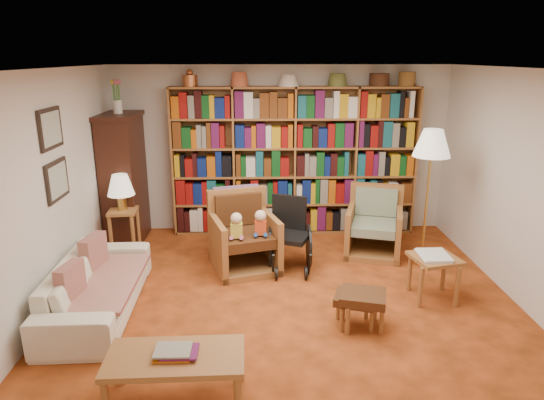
{
  "coord_description": "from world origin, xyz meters",
  "views": [
    {
      "loc": [
        -0.33,
        -4.75,
        2.62
      ],
      "look_at": [
        -0.18,
        0.6,
        1.02
      ],
      "focal_mm": 32.0,
      "sensor_mm": 36.0,
      "label": 1
    }
  ],
  "objects_px": {
    "armchair_sage": "(372,227)",
    "footstool_b": "(355,301)",
    "floor_lamp": "(432,149)",
    "sofa": "(98,286)",
    "side_table_papers": "(434,264)",
    "side_table_lamp": "(124,223)",
    "footstool_a": "(363,299)",
    "coffee_table": "(175,360)",
    "wheelchair": "(290,236)",
    "armchair_leather": "(245,236)"
  },
  "relations": [
    {
      "from": "armchair_sage",
      "to": "footstool_b",
      "type": "relative_size",
      "value": 1.95
    },
    {
      "from": "armchair_sage",
      "to": "floor_lamp",
      "type": "bearing_deg",
      "value": -33.79
    },
    {
      "from": "sofa",
      "to": "side_table_papers",
      "type": "xyz_separation_m",
      "value": [
        3.65,
        0.16,
        0.14
      ]
    },
    {
      "from": "sofa",
      "to": "side_table_lamp",
      "type": "xyz_separation_m",
      "value": [
        -0.1,
        1.49,
        0.18
      ]
    },
    {
      "from": "footstool_a",
      "to": "coffee_table",
      "type": "height_order",
      "value": "coffee_table"
    },
    {
      "from": "wheelchair",
      "to": "coffee_table",
      "type": "xyz_separation_m",
      "value": [
        -1.04,
        -2.5,
        -0.06
      ]
    },
    {
      "from": "armchair_sage",
      "to": "footstool_b",
      "type": "bearing_deg",
      "value": -107.38
    },
    {
      "from": "armchair_leather",
      "to": "side_table_papers",
      "type": "distance_m",
      "value": 2.32
    },
    {
      "from": "footstool_b",
      "to": "side_table_papers",
      "type": "bearing_deg",
      "value": 29.16
    },
    {
      "from": "armchair_leather",
      "to": "coffee_table",
      "type": "bearing_deg",
      "value": -100.29
    },
    {
      "from": "floor_lamp",
      "to": "wheelchair",
      "type": "bearing_deg",
      "value": -176.26
    },
    {
      "from": "footstool_a",
      "to": "wheelchair",
      "type": "bearing_deg",
      "value": 113.54
    },
    {
      "from": "floor_lamp",
      "to": "coffee_table",
      "type": "height_order",
      "value": "floor_lamp"
    },
    {
      "from": "floor_lamp",
      "to": "armchair_leather",
      "type": "bearing_deg",
      "value": -179.04
    },
    {
      "from": "side_table_lamp",
      "to": "floor_lamp",
      "type": "xyz_separation_m",
      "value": [
        3.96,
        -0.33,
        1.06
      ]
    },
    {
      "from": "armchair_sage",
      "to": "wheelchair",
      "type": "xyz_separation_m",
      "value": [
        -1.18,
        -0.5,
        0.07
      ]
    },
    {
      "from": "armchair_leather",
      "to": "footstool_b",
      "type": "xyz_separation_m",
      "value": [
        1.14,
        -1.51,
        -0.13
      ]
    },
    {
      "from": "armchair_sage",
      "to": "wheelchair",
      "type": "height_order",
      "value": "wheelchair"
    },
    {
      "from": "side_table_papers",
      "to": "armchair_leather",
      "type": "bearing_deg",
      "value": 155.51
    },
    {
      "from": "floor_lamp",
      "to": "coffee_table",
      "type": "bearing_deg",
      "value": -136.93
    },
    {
      "from": "coffee_table",
      "to": "sofa",
      "type": "bearing_deg",
      "value": 126.28
    },
    {
      "from": "wheelchair",
      "to": "footstool_a",
      "type": "xyz_separation_m",
      "value": [
        0.64,
        -1.46,
        -0.11
      ]
    },
    {
      "from": "footstool_a",
      "to": "footstool_b",
      "type": "distance_m",
      "value": 0.08
    },
    {
      "from": "side_table_papers",
      "to": "floor_lamp",
      "type": "bearing_deg",
      "value": 77.96
    },
    {
      "from": "side_table_papers",
      "to": "side_table_lamp",
      "type": "bearing_deg",
      "value": 160.46
    },
    {
      "from": "floor_lamp",
      "to": "coffee_table",
      "type": "xyz_separation_m",
      "value": [
        -2.8,
        -2.61,
        -1.16
      ]
    },
    {
      "from": "sofa",
      "to": "footstool_b",
      "type": "bearing_deg",
      "value": -99.97
    },
    {
      "from": "armchair_sage",
      "to": "side_table_papers",
      "type": "bearing_deg",
      "value": -75.15
    },
    {
      "from": "sofa",
      "to": "armchair_leather",
      "type": "height_order",
      "value": "armchair_leather"
    },
    {
      "from": "sofa",
      "to": "armchair_sage",
      "type": "xyz_separation_m",
      "value": [
        3.28,
        1.55,
        0.06
      ]
    },
    {
      "from": "armchair_leather",
      "to": "footstool_b",
      "type": "bearing_deg",
      "value": -52.91
    },
    {
      "from": "sofa",
      "to": "armchair_sage",
      "type": "height_order",
      "value": "armchair_sage"
    },
    {
      "from": "wheelchair",
      "to": "footstool_b",
      "type": "height_order",
      "value": "wheelchair"
    },
    {
      "from": "floor_lamp",
      "to": "side_table_papers",
      "type": "distance_m",
      "value": 1.5
    },
    {
      "from": "armchair_leather",
      "to": "sofa",
      "type": "bearing_deg",
      "value": -143.69
    },
    {
      "from": "sofa",
      "to": "footstool_b",
      "type": "distance_m",
      "value": 2.7
    },
    {
      "from": "armchair_leather",
      "to": "footstool_b",
      "type": "relative_size",
      "value": 2.12
    },
    {
      "from": "footstool_b",
      "to": "armchair_sage",
      "type": "bearing_deg",
      "value": 72.62
    },
    {
      "from": "armchair_leather",
      "to": "footstool_a",
      "type": "bearing_deg",
      "value": -51.88
    },
    {
      "from": "armchair_sage",
      "to": "side_table_papers",
      "type": "relative_size",
      "value": 1.67
    },
    {
      "from": "side_table_lamp",
      "to": "side_table_papers",
      "type": "relative_size",
      "value": 1.15
    },
    {
      "from": "wheelchair",
      "to": "footstool_b",
      "type": "relative_size",
      "value": 1.92
    },
    {
      "from": "side_table_lamp",
      "to": "side_table_papers",
      "type": "distance_m",
      "value": 3.97
    },
    {
      "from": "armchair_leather",
      "to": "footstool_a",
      "type": "xyz_separation_m",
      "value": [
        1.21,
        -1.54,
        -0.1
      ]
    },
    {
      "from": "side_table_lamp",
      "to": "floor_lamp",
      "type": "relative_size",
      "value": 0.37
    },
    {
      "from": "armchair_leather",
      "to": "footstool_a",
      "type": "relative_size",
      "value": 1.93
    },
    {
      "from": "armchair_leather",
      "to": "wheelchair",
      "type": "xyz_separation_m",
      "value": [
        0.57,
        -0.08,
        0.02
      ]
    },
    {
      "from": "armchair_leather",
      "to": "wheelchair",
      "type": "distance_m",
      "value": 0.58
    },
    {
      "from": "sofa",
      "to": "floor_lamp",
      "type": "relative_size",
      "value": 1.1
    },
    {
      "from": "armchair_leather",
      "to": "coffee_table",
      "type": "height_order",
      "value": "armchair_leather"
    }
  ]
}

